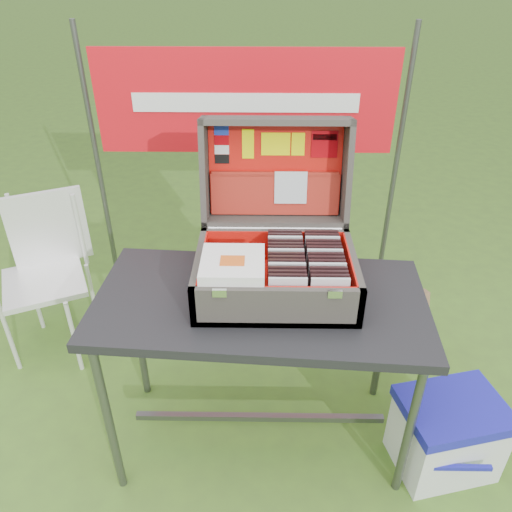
{
  "coord_description": "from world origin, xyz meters",
  "views": [
    {
      "loc": [
        0.1,
        -1.58,
        2.02
      ],
      "look_at": [
        0.07,
        0.1,
        0.96
      ],
      "focal_mm": 35.0,
      "sensor_mm": 36.0,
      "label": 1
    }
  ],
  "objects_px": {
    "suitcase": "(276,220)",
    "table": "(260,373)",
    "cardboard_box": "(395,328)",
    "chair": "(44,284)",
    "cooler": "(446,434)"
  },
  "relations": [
    {
      "from": "suitcase",
      "to": "table",
      "type": "bearing_deg",
      "value": -120.63
    },
    {
      "from": "cardboard_box",
      "to": "chair",
      "type": "bearing_deg",
      "value": 165.43
    },
    {
      "from": "cooler",
      "to": "cardboard_box",
      "type": "distance_m",
      "value": 0.71
    },
    {
      "from": "suitcase",
      "to": "chair",
      "type": "xyz_separation_m",
      "value": [
        -1.23,
        0.5,
        -0.67
      ]
    },
    {
      "from": "cardboard_box",
      "to": "cooler",
      "type": "bearing_deg",
      "value": -97.55
    },
    {
      "from": "chair",
      "to": "cooler",
      "type": "bearing_deg",
      "value": -45.03
    },
    {
      "from": "table",
      "to": "cooler",
      "type": "height_order",
      "value": "table"
    },
    {
      "from": "table",
      "to": "cooler",
      "type": "bearing_deg",
      "value": -5.72
    },
    {
      "from": "table",
      "to": "cooler",
      "type": "relative_size",
      "value": 3.07
    },
    {
      "from": "suitcase",
      "to": "cardboard_box",
      "type": "relative_size",
      "value": 1.58
    },
    {
      "from": "suitcase",
      "to": "chair",
      "type": "height_order",
      "value": "suitcase"
    },
    {
      "from": "cooler",
      "to": "chair",
      "type": "relative_size",
      "value": 0.47
    },
    {
      "from": "suitcase",
      "to": "cooler",
      "type": "height_order",
      "value": "suitcase"
    },
    {
      "from": "cooler",
      "to": "cardboard_box",
      "type": "bearing_deg",
      "value": 82.74
    },
    {
      "from": "suitcase",
      "to": "cooler",
      "type": "xyz_separation_m",
      "value": [
        0.76,
        -0.24,
        -0.93
      ]
    }
  ]
}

